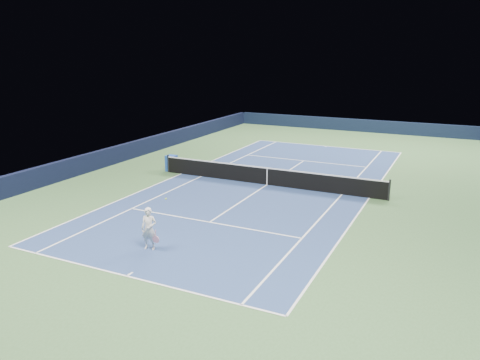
% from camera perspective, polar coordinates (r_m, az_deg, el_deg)
% --- Properties ---
extents(ground, '(40.00, 40.00, 0.00)m').
position_cam_1_polar(ground, '(25.49, 3.31, -0.60)').
color(ground, '#385C32').
rests_on(ground, ground).
extents(wall_far, '(22.00, 0.35, 1.10)m').
position_cam_1_polar(wall_far, '(43.99, 13.29, 6.56)').
color(wall_far, black).
rests_on(wall_far, ground).
extents(wall_left, '(0.35, 40.00, 1.10)m').
position_cam_1_polar(wall_left, '(30.98, -15.54, 2.80)').
color(wall_left, black).
rests_on(wall_left, ground).
extents(court_surface, '(10.97, 23.77, 0.01)m').
position_cam_1_polar(court_surface, '(25.49, 3.31, -0.59)').
color(court_surface, navy).
rests_on(court_surface, ground).
extents(baseline_far, '(10.97, 0.08, 0.00)m').
position_cam_1_polar(baseline_far, '(36.47, 10.47, 4.09)').
color(baseline_far, white).
rests_on(baseline_far, ground).
extents(baseline_near, '(10.97, 0.08, 0.00)m').
position_cam_1_polar(baseline_near, '(15.86, -13.65, -11.31)').
color(baseline_near, white).
rests_on(baseline_near, ground).
extents(sideline_doubles_right, '(0.08, 23.77, 0.00)m').
position_cam_1_polar(sideline_doubles_right, '(24.05, 15.49, -2.12)').
color(sideline_doubles_right, white).
rests_on(sideline_doubles_right, ground).
extents(sideline_doubles_left, '(0.08, 23.77, 0.00)m').
position_cam_1_polar(sideline_doubles_left, '(27.95, -7.14, 0.77)').
color(sideline_doubles_left, white).
rests_on(sideline_doubles_left, ground).
extents(sideline_singles_right, '(0.08, 23.77, 0.00)m').
position_cam_1_polar(sideline_singles_right, '(24.30, 12.32, -1.72)').
color(sideline_singles_right, white).
rests_on(sideline_singles_right, ground).
extents(sideline_singles_left, '(0.08, 23.77, 0.00)m').
position_cam_1_polar(sideline_singles_left, '(27.25, -4.71, 0.46)').
color(sideline_singles_left, white).
rests_on(sideline_singles_left, ground).
extents(service_line_far, '(8.23, 0.08, 0.00)m').
position_cam_1_polar(service_line_far, '(31.32, 7.79, 2.34)').
color(service_line_far, white).
rests_on(service_line_far, ground).
extents(service_line_near, '(8.23, 0.08, 0.00)m').
position_cam_1_polar(service_line_near, '(20.01, -3.73, -5.15)').
color(service_line_near, white).
rests_on(service_line_near, ground).
extents(center_service_line, '(0.08, 12.80, 0.00)m').
position_cam_1_polar(center_service_line, '(25.49, 3.31, -0.58)').
color(center_service_line, white).
rests_on(center_service_line, ground).
extents(center_mark_far, '(0.08, 0.30, 0.00)m').
position_cam_1_polar(center_mark_far, '(36.33, 10.41, 4.05)').
color(center_mark_far, white).
rests_on(center_mark_far, ground).
extents(center_mark_near, '(0.08, 0.30, 0.00)m').
position_cam_1_polar(center_mark_near, '(15.97, -13.31, -11.11)').
color(center_mark_near, white).
rests_on(center_mark_near, ground).
extents(tennis_net, '(12.90, 0.10, 1.07)m').
position_cam_1_polar(tennis_net, '(25.36, 3.33, 0.50)').
color(tennis_net, black).
rests_on(tennis_net, ground).
extents(sponsor_cube, '(0.62, 0.54, 0.96)m').
position_cam_1_polar(sponsor_cube, '(28.59, -8.35, 2.04)').
color(sponsor_cube, '#1B46A7').
rests_on(sponsor_cube, ground).
extents(tennis_player, '(0.79, 1.30, 1.69)m').
position_cam_1_polar(tennis_player, '(17.40, -11.02, -5.86)').
color(tennis_player, white).
rests_on(tennis_player, ground).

